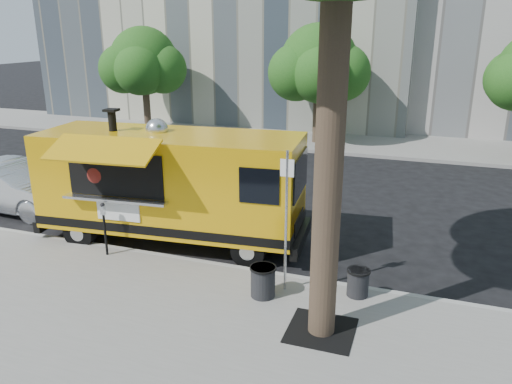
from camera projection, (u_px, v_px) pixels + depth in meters
ground at (242, 255)px, 12.46m from camera, size 120.00×120.00×0.00m
sidewalk at (162, 343)px, 8.85m from camera, size 60.00×6.00×0.15m
curb at (228, 268)px, 11.60m from camera, size 60.00×0.14×0.16m
far_sidewalk at (339, 141)px, 24.54m from camera, size 60.00×5.00×0.15m
tree_well at (321, 330)px, 9.08m from camera, size 1.20×1.20×0.02m
far_tree_a at (144, 61)px, 25.43m from camera, size 3.42×3.42×5.36m
far_tree_b at (319, 63)px, 22.95m from camera, size 3.60×3.60×5.50m
sign_post at (286, 214)px, 10.00m from camera, size 0.28×0.06×3.00m
parking_meter at (104, 223)px, 11.88m from camera, size 0.11×0.11×1.33m
food_truck at (170, 183)px, 12.74m from camera, size 7.11×3.67×3.43m
sedan at (12, 187)px, 15.29m from camera, size 4.68×1.79×1.52m
trash_bin_left at (263, 280)px, 10.17m from camera, size 0.54×0.54×0.65m
trash_bin_right at (358, 282)px, 10.20m from camera, size 0.48×0.48×0.58m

